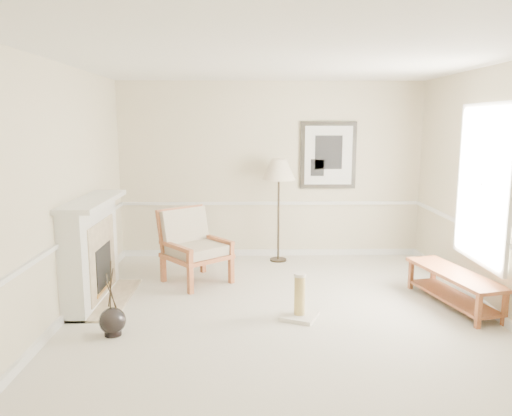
{
  "coord_description": "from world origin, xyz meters",
  "views": [
    {
      "loc": [
        -0.39,
        -5.5,
        2.24
      ],
      "look_at": [
        -0.28,
        0.7,
        1.17
      ],
      "focal_mm": 35.0,
      "sensor_mm": 36.0,
      "label": 1
    }
  ],
  "objects": [
    {
      "name": "ground",
      "position": [
        0.0,
        0.0,
        0.0
      ],
      "size": [
        5.5,
        5.5,
        0.0
      ],
      "primitive_type": "plane",
      "color": "silver",
      "rests_on": "ground"
    },
    {
      "name": "room",
      "position": [
        0.14,
        0.08,
        1.87
      ],
      "size": [
        5.04,
        5.54,
        2.92
      ],
      "color": "beige",
      "rests_on": "ground"
    },
    {
      "name": "bench",
      "position": [
        2.15,
        0.34,
        0.29
      ],
      "size": [
        0.77,
        1.56,
        0.43
      ],
      "rotation": [
        0.0,
        0.0,
        0.23
      ],
      "color": "#9B5932",
      "rests_on": "ground"
    },
    {
      "name": "floor_lamp",
      "position": [
        0.12,
        2.4,
        1.45
      ],
      "size": [
        0.64,
        0.64,
        1.66
      ],
      "rotation": [
        0.0,
        0.0,
        -0.26
      ],
      "color": "black",
      "rests_on": "ground"
    },
    {
      "name": "fireplace",
      "position": [
        -2.34,
        0.6,
        0.64
      ],
      "size": [
        0.64,
        1.64,
        1.31
      ],
      "color": "white",
      "rests_on": "ground"
    },
    {
      "name": "scratching_post",
      "position": [
        0.21,
        -0.04,
        0.17
      ],
      "size": [
        0.5,
        0.5,
        0.54
      ],
      "rotation": [
        0.0,
        0.0,
        -0.42
      ],
      "color": "silver",
      "rests_on": "ground"
    },
    {
      "name": "armchair",
      "position": [
        -1.18,
        1.39,
        0.56
      ],
      "size": [
        1.13,
        1.14,
        1.03
      ],
      "rotation": [
        0.0,
        0.0,
        0.7
      ],
      "color": "#9B5932",
      "rests_on": "ground"
    },
    {
      "name": "floor_vase",
      "position": [
        -1.83,
        -0.47,
        0.15
      ],
      "size": [
        0.28,
        0.28,
        0.82
      ],
      "rotation": [
        0.0,
        0.0,
        0.37
      ],
      "color": "black",
      "rests_on": "ground"
    }
  ]
}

